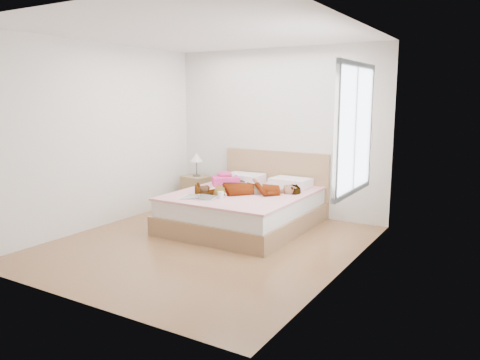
{
  "coord_description": "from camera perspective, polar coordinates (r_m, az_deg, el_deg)",
  "views": [
    {
      "loc": [
        3.32,
        -4.67,
        1.84
      ],
      "look_at": [
        0.0,
        0.85,
        0.7
      ],
      "focal_mm": 35.0,
      "sensor_mm": 36.0,
      "label": 1
    }
  ],
  "objects": [
    {
      "name": "ground",
      "position": [
        6.02,
        -4.21,
        -7.8
      ],
      "size": [
        4.0,
        4.0,
        0.0
      ],
      "primitive_type": "plane",
      "color": "#54301A",
      "rests_on": "ground"
    },
    {
      "name": "woman",
      "position": [
        6.56,
        1.04,
        -0.75
      ],
      "size": [
        1.58,
        1.25,
        0.21
      ],
      "primitive_type": "imported",
      "rotation": [
        0.0,
        0.0,
        -1.03
      ],
      "color": "white",
      "rests_on": "bed"
    },
    {
      "name": "hair",
      "position": [
        7.24,
        -1.09,
        -0.25
      ],
      "size": [
        0.42,
        0.51,
        0.08
      ],
      "primitive_type": "ellipsoid",
      "rotation": [
        0.0,
        0.0,
        0.01
      ],
      "color": "black",
      "rests_on": "bed"
    },
    {
      "name": "phone",
      "position": [
        7.14,
        -0.83,
        0.6
      ],
      "size": [
        0.08,
        0.09,
        0.05
      ],
      "primitive_type": "cube",
      "rotation": [
        0.44,
        0.0,
        0.54
      ],
      "color": "silver",
      "rests_on": "bed"
    },
    {
      "name": "room_shell",
      "position": [
        5.22,
        13.81,
        6.02
      ],
      "size": [
        4.0,
        4.0,
        4.0
      ],
      "color": "white",
      "rests_on": "ground"
    },
    {
      "name": "bed",
      "position": [
        6.78,
        0.81,
        -3.3
      ],
      "size": [
        1.8,
        2.08,
        1.0
      ],
      "color": "brown",
      "rests_on": "ground"
    },
    {
      "name": "towel",
      "position": [
        7.2,
        -1.79,
        0.08
      ],
      "size": [
        0.51,
        0.5,
        0.21
      ],
      "color": "#E63E7D",
      "rests_on": "bed"
    },
    {
      "name": "magazine",
      "position": [
        6.29,
        -4.97,
        -2.12
      ],
      "size": [
        0.53,
        0.42,
        0.03
      ],
      "color": "white",
      "rests_on": "bed"
    },
    {
      "name": "coffee_mug",
      "position": [
        6.23,
        -2.32,
        -1.84
      ],
      "size": [
        0.13,
        0.1,
        0.09
      ],
      "color": "white",
      "rests_on": "bed"
    },
    {
      "name": "plush_toy",
      "position": [
        6.56,
        -4.43,
        -1.15
      ],
      "size": [
        0.14,
        0.21,
        0.12
      ],
      "color": "black",
      "rests_on": "bed"
    },
    {
      "name": "nightstand",
      "position": [
        8.01,
        -5.27,
        -1.06
      ],
      "size": [
        0.48,
        0.44,
        0.92
      ],
      "color": "brown",
      "rests_on": "ground"
    }
  ]
}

